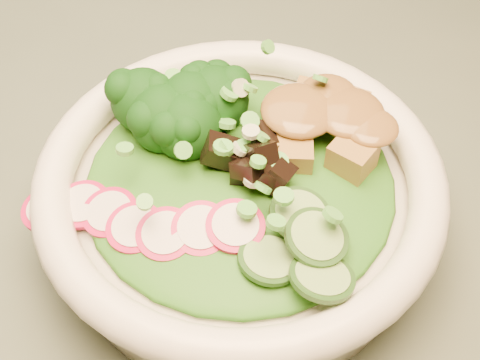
# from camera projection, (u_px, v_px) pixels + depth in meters

# --- Properties ---
(dining_table) EXTENTS (1.20, 0.80, 0.75)m
(dining_table) POSITION_uv_depth(u_px,v_px,m) (33.00, 213.00, 0.70)
(dining_table) COLOR black
(dining_table) RESTS_ON ground
(salad_bowl) EXTENTS (0.30, 0.30, 0.08)m
(salad_bowl) POSITION_uv_depth(u_px,v_px,m) (240.00, 198.00, 0.51)
(salad_bowl) COLOR white
(salad_bowl) RESTS_ON dining_table
(lettuce_bed) EXTENTS (0.23, 0.23, 0.03)m
(lettuce_bed) POSITION_uv_depth(u_px,v_px,m) (240.00, 179.00, 0.49)
(lettuce_bed) COLOR #195A12
(lettuce_bed) RESTS_ON salad_bowl
(broccoli_florets) EXTENTS (0.11, 0.11, 0.05)m
(broccoli_florets) POSITION_uv_depth(u_px,v_px,m) (185.00, 107.00, 0.51)
(broccoli_florets) COLOR black
(broccoli_florets) RESTS_ON salad_bowl
(radish_slices) EXTENTS (0.13, 0.09, 0.02)m
(radish_slices) POSITION_uv_depth(u_px,v_px,m) (153.00, 225.00, 0.46)
(radish_slices) COLOR #B50D40
(radish_slices) RESTS_ON salad_bowl
(cucumber_slices) EXTENTS (0.10, 0.10, 0.04)m
(cucumber_slices) POSITION_uv_depth(u_px,v_px,m) (301.00, 236.00, 0.44)
(cucumber_slices) COLOR #8FC06B
(cucumber_slices) RESTS_ON salad_bowl
(mushroom_heap) EXTENTS (0.10, 0.10, 0.05)m
(mushroom_heap) POSITION_uv_depth(u_px,v_px,m) (256.00, 156.00, 0.48)
(mushroom_heap) COLOR black
(mushroom_heap) RESTS_ON salad_bowl
(tofu_cubes) EXTENTS (0.12, 0.10, 0.04)m
(tofu_cubes) POSITION_uv_depth(u_px,v_px,m) (319.00, 128.00, 0.51)
(tofu_cubes) COLOR olive
(tofu_cubes) RESTS_ON salad_bowl
(peanut_sauce) EXTENTS (0.08, 0.06, 0.02)m
(peanut_sauce) POSITION_uv_depth(u_px,v_px,m) (320.00, 114.00, 0.49)
(peanut_sauce) COLOR brown
(peanut_sauce) RESTS_ON tofu_cubes
(scallion_garnish) EXTENTS (0.22, 0.22, 0.03)m
(scallion_garnish) POSITION_uv_depth(u_px,v_px,m) (240.00, 154.00, 0.47)
(scallion_garnish) COLOR #55B13E
(scallion_garnish) RESTS_ON salad_bowl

